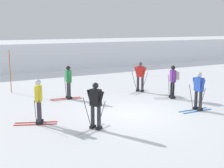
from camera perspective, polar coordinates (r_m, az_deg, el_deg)
name	(u,v)px	position (r m, az deg, el deg)	size (l,w,h in m)	color
ground_plane	(131,115)	(13.08, 3.48, -5.65)	(120.00, 120.00, 0.00)	white
far_snow_ridge	(22,54)	(30.21, -16.33, 5.29)	(80.00, 8.99, 2.31)	white
skier_blue	(199,90)	(14.03, 15.68, -1.08)	(1.61, 1.00, 1.71)	#237AC6
skier_green	(68,81)	(15.88, -8.06, 0.51)	(1.64, 1.00, 1.71)	red
skier_red	(140,75)	(17.54, 5.28, 1.63)	(1.58, 1.11, 1.71)	silver
skier_yellow	(38,100)	(11.95, -13.41, -2.93)	(1.62, 0.96, 1.71)	red
skier_purple	(173,80)	(16.13, 11.21, 0.71)	(1.61, 1.01, 1.71)	silver
skier_black	(95,105)	(10.99, -3.06, -3.81)	(1.60, 1.04, 1.71)	silver
trail_marker_pole	(10,72)	(18.09, -18.26, 2.19)	(0.04, 0.04, 2.39)	#C65614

